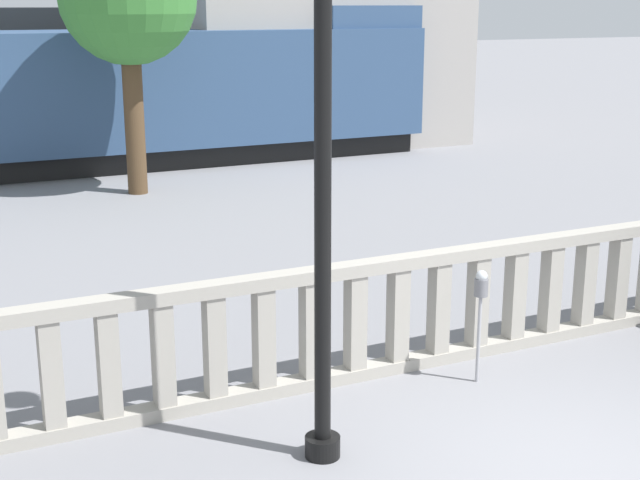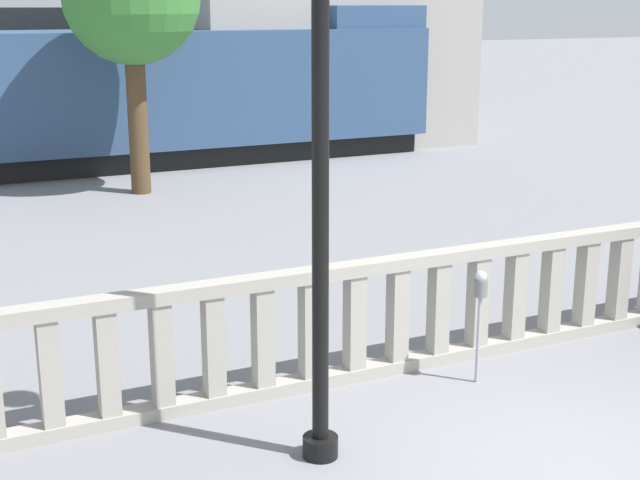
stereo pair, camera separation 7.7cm
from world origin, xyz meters
name	(u,v)px [view 1 (the left image)]	position (x,y,z in m)	size (l,w,h in m)	color
ground_plane	(577,474)	(0.00, 0.00, 0.00)	(160.00, 160.00, 0.00)	slate
balustrade	(419,311)	(0.00, 2.73, 0.68)	(15.41, 0.24, 1.36)	#9E998E
lamppost	(323,126)	(-1.93, 1.29, 3.10)	(0.42, 0.42, 5.15)	black
parking_meter	(481,295)	(0.37, 2.07, 1.02)	(0.15, 0.15, 1.30)	#99999E
train_near	(88,97)	(-0.70, 17.27, 1.82)	(18.24, 2.91, 4.04)	black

